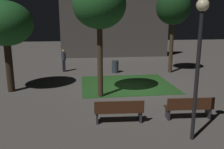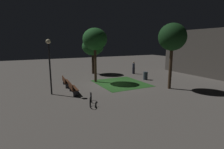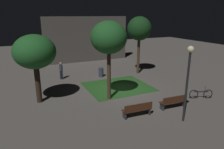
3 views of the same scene
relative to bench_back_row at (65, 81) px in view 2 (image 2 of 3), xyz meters
The scene contains 12 objects.
ground_plane 4.69m from the bench_back_row, 73.10° to the left, with size 60.00×60.00×0.00m, color #56514C.
grass_lawn 5.42m from the bench_back_row, 75.93° to the left, with size 5.23×4.61×0.01m, color #23511E.
bench_back_row is the anchor object (origin of this frame).
bench_corner 2.71m from the bench_back_row, ahead, with size 1.82×0.58×0.88m.
tree_tall_center 10.32m from the bench_back_row, 58.12° to the left, with size 2.35×2.35×5.67m.
tree_near_wall 5.02m from the bench_back_row, 97.27° to the left, with size 2.45×2.45×5.48m.
tree_lawn_side 7.49m from the bench_back_row, 136.90° to the left, with size 2.74×2.74×4.65m.
lamp_post_plaza_west 3.59m from the bench_back_row, 35.94° to the right, with size 0.36×0.36×4.30m.
trash_bin 8.55m from the bench_back_row, 82.62° to the left, with size 0.47×0.47×0.87m, color #2D3842.
bicycle 5.65m from the bench_back_row, ahead, with size 1.59×0.72×0.93m.
pedestrian 9.71m from the bench_back_row, 105.21° to the left, with size 0.32×0.32×1.61m.
building_wall_backdrop 16.16m from the bench_back_row, 82.20° to the left, with size 10.70×0.80×5.60m, color #4C4742.
Camera 2 is at (14.62, -7.65, 4.07)m, focal length 27.57 mm.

